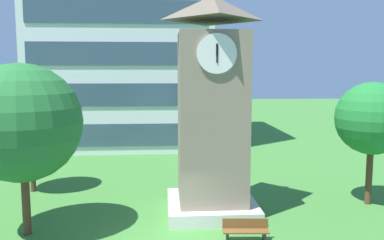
# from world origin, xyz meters

# --- Properties ---
(office_building) EXTENTS (15.18, 13.65, 22.40)m
(office_building) POSITION_xyz_m (-4.07, 23.84, 11.20)
(office_building) COLOR silver
(office_building) RESTS_ON ground
(clock_tower) EXTENTS (4.09, 4.09, 9.99)m
(clock_tower) POSITION_xyz_m (1.70, 3.58, 4.45)
(clock_tower) COLOR gray
(clock_tower) RESTS_ON ground
(park_bench) EXTENTS (1.83, 0.61, 0.88)m
(park_bench) POSITION_xyz_m (2.65, 0.24, 0.46)
(park_bench) COLOR brown
(park_bench) RESTS_ON ground
(tree_near_tower) EXTENTS (4.74, 4.74, 6.99)m
(tree_near_tower) POSITION_xyz_m (-6.13, 1.56, 4.61)
(tree_near_tower) COLOR #513823
(tree_near_tower) RESTS_ON ground
(tree_streetside) EXTENTS (3.58, 3.58, 6.14)m
(tree_streetside) POSITION_xyz_m (9.72, 4.26, 4.33)
(tree_streetside) COLOR #513823
(tree_streetside) RESTS_ON ground
(tree_by_building) EXTENTS (3.43, 3.43, 5.89)m
(tree_by_building) POSITION_xyz_m (-7.80, 7.58, 4.16)
(tree_by_building) COLOR #513823
(tree_by_building) RESTS_ON ground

